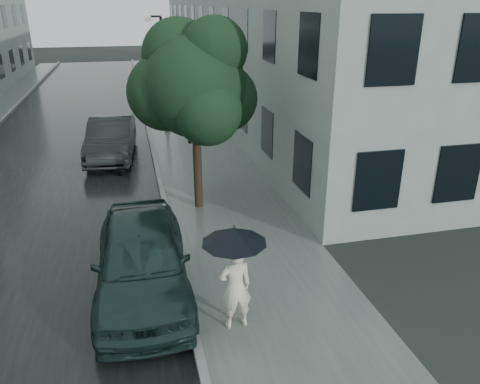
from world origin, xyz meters
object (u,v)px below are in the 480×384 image
object	(u,v)px
car_near	(142,259)
street_tree	(194,84)
pedestrian	(235,287)
lamp_post	(160,66)
car_far	(111,138)

from	to	relation	value
car_near	street_tree	bearing A→B (deg)	68.33
pedestrian	car_near	xyz separation A→B (m)	(-1.59, 1.50, -0.04)
lamp_post	car_near	xyz separation A→B (m)	(-1.52, -13.02, -2.13)
car_far	street_tree	bearing A→B (deg)	-59.94
street_tree	car_far	distance (m)	6.53
street_tree	lamp_post	distance (m)	8.85
pedestrian	lamp_post	bearing A→B (deg)	-96.16
lamp_post	pedestrian	bearing A→B (deg)	-78.11
street_tree	car_far	bearing A→B (deg)	115.16
street_tree	car_near	xyz separation A→B (m)	(-1.77, -4.19, -2.74)
pedestrian	lamp_post	xyz separation A→B (m)	(-0.07, 14.52, 2.09)
pedestrian	street_tree	size ratio (longest dim) A/B	0.31
car_far	car_near	bearing A→B (deg)	-80.65
street_tree	car_far	xyz separation A→B (m)	(-2.51, 5.35, -2.78)
street_tree	lamp_post	bearing A→B (deg)	91.62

